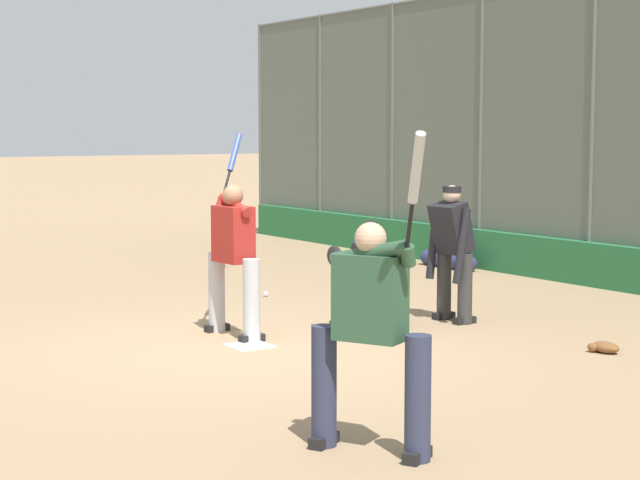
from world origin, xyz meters
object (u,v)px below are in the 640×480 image
at_px(batter_at_plate, 233,254).
at_px(catcher_behind_plate, 364,273).
at_px(umpire_home, 452,249).
at_px(spare_bat_by_padding, 223,264).
at_px(fielding_glove_on_dirt, 604,347).
at_px(batter_on_deck, 371,328).
at_px(baseball_loose, 266,294).
at_px(equipment_bag_dugout_side, 448,260).

height_order(batter_at_plate, catcher_behind_plate, batter_at_plate).
xyz_separation_m(umpire_home, spare_bat_by_padding, (6.11, -0.21, -0.83)).
distance_m(batter_at_plate, fielding_glove_on_dirt, 4.03).
bearing_deg(batter_on_deck, spare_bat_by_padding, 129.64).
height_order(batter_on_deck, fielding_glove_on_dirt, batter_on_deck).
xyz_separation_m(batter_on_deck, baseball_loose, (6.52, -2.98, -0.85)).
bearing_deg(baseball_loose, catcher_behind_plate, 174.25).
bearing_deg(umpire_home, equipment_bag_dugout_side, -39.70).
height_order(batter_at_plate, baseball_loose, batter_at_plate).
xyz_separation_m(umpire_home, baseball_loose, (2.86, 0.86, -0.83)).
bearing_deg(catcher_behind_plate, baseball_loose, -1.75).
distance_m(batter_on_deck, equipment_bag_dugout_side, 10.29).
distance_m(catcher_behind_plate, spare_bat_by_padding, 6.10).
height_order(batter_at_plate, equipment_bag_dugout_side, batter_at_plate).
bearing_deg(catcher_behind_plate, fielding_glove_on_dirt, -147.89).
bearing_deg(equipment_bag_dugout_side, catcher_behind_plate, 130.18).
height_order(fielding_glove_on_dirt, baseball_loose, fielding_glove_on_dirt).
height_order(umpire_home, fielding_glove_on_dirt, umpire_home).
distance_m(spare_bat_by_padding, fielding_glove_on_dirt, 8.32).
bearing_deg(baseball_loose, fielding_glove_on_dirt, -168.68).
xyz_separation_m(catcher_behind_plate, spare_bat_by_padding, (5.92, -1.34, -0.61)).
xyz_separation_m(batter_on_deck, equipment_bag_dugout_side, (7.49, -7.01, -0.76)).
bearing_deg(baseball_loose, batter_on_deck, 155.44).
bearing_deg(equipment_bag_dugout_side, batter_on_deck, 136.87).
bearing_deg(equipment_bag_dugout_side, spare_bat_by_padding, 52.33).
distance_m(baseball_loose, equipment_bag_dugout_side, 4.15).
bearing_deg(batter_on_deck, fielding_glove_on_dirt, 82.15).
relative_size(batter_on_deck, baseball_loose, 30.48).
bearing_deg(umpire_home, baseball_loose, 16.78).
relative_size(catcher_behind_plate, equipment_bag_dugout_side, 0.95).
distance_m(umpire_home, fielding_glove_on_dirt, 2.36).
relative_size(spare_bat_by_padding, fielding_glove_on_dirt, 2.46).
height_order(baseball_loose, equipment_bag_dugout_side, equipment_bag_dugout_side).
distance_m(batter_at_plate, umpire_home, 2.66).
xyz_separation_m(batter_at_plate, equipment_bag_dugout_side, (3.20, -5.75, -0.78)).
height_order(catcher_behind_plate, umpire_home, umpire_home).
height_order(batter_at_plate, spare_bat_by_padding, batter_at_plate).
xyz_separation_m(catcher_behind_plate, baseball_loose, (2.67, -0.27, -0.61)).
bearing_deg(umpire_home, batter_at_plate, 76.45).
bearing_deg(catcher_behind_plate, umpire_home, -95.50).
distance_m(fielding_glove_on_dirt, baseball_loose, 5.17).
xyz_separation_m(batter_at_plate, baseball_loose, (2.24, -1.72, -0.87)).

